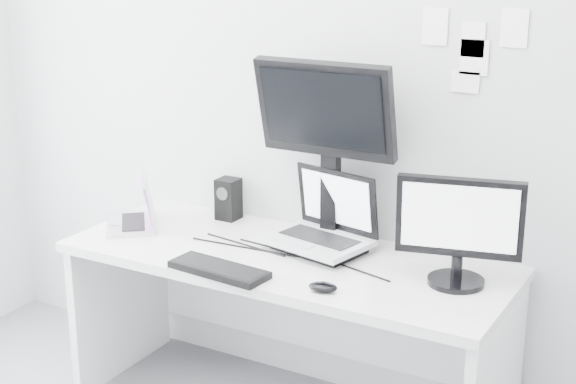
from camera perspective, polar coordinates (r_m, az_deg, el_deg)
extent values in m
plane|color=silver|center=(3.58, 2.66, 6.93)|extent=(3.60, 0.00, 3.60)
cube|color=silver|center=(3.60, -0.12, -9.60)|extent=(1.80, 0.70, 0.73)
cube|color=silver|center=(3.80, -10.40, -0.66)|extent=(0.36, 0.37, 0.22)
cube|color=black|center=(3.85, -3.94, -0.46)|extent=(0.12, 0.12, 0.19)
cube|color=#B9BCC2|center=(3.43, 1.93, -1.38)|extent=(0.45, 0.38, 0.33)
cube|color=black|center=(3.47, 2.60, 2.72)|extent=(0.58, 0.21, 0.78)
cube|color=black|center=(3.16, 11.18, -2.48)|extent=(0.49, 0.31, 0.42)
cube|color=black|center=(3.28, -4.56, -5.12)|extent=(0.41, 0.17, 0.03)
ellipsoid|color=black|center=(3.11, 2.32, -6.27)|extent=(0.12, 0.09, 0.03)
cube|color=white|center=(3.36, 9.66, 10.70)|extent=(0.10, 0.00, 0.14)
cube|color=white|center=(3.31, 12.09, 9.79)|extent=(0.09, 0.00, 0.13)
cube|color=white|center=(3.27, 14.68, 10.40)|extent=(0.10, 0.00, 0.14)
cube|color=white|center=(3.34, 11.59, 7.11)|extent=(0.11, 0.00, 0.08)
cube|color=white|center=(3.32, 12.16, 8.67)|extent=(0.11, 0.00, 0.13)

